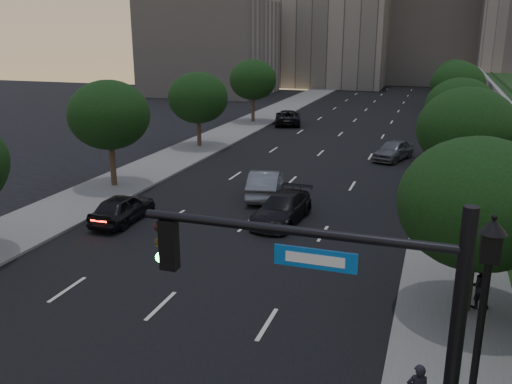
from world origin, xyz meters
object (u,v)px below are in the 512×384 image
(sedan_near_right, at_px, (282,208))
(pedestrian_b, at_px, (479,285))
(pedestrian_c, at_px, (480,228))
(street_lamp, at_px, (479,335))
(sedan_far_right, at_px, (394,150))
(sedan_mid_left, at_px, (265,184))
(sedan_near_left, at_px, (122,208))
(sedan_far_left, at_px, (288,117))

(sedan_near_right, distance_m, pedestrian_b, 11.37)
(pedestrian_b, distance_m, pedestrian_c, 6.37)
(street_lamp, height_order, sedan_far_right, street_lamp)
(street_lamp, bearing_deg, sedan_mid_left, 122.11)
(sedan_far_right, bearing_deg, street_lamp, -62.99)
(street_lamp, bearing_deg, sedan_far_right, 98.50)
(sedan_far_right, height_order, pedestrian_c, pedestrian_c)
(sedan_near_right, xyz_separation_m, sedan_far_right, (4.17, 16.38, 0.05))
(sedan_mid_left, bearing_deg, pedestrian_c, 148.20)
(sedan_mid_left, bearing_deg, street_lamp, 110.84)
(pedestrian_b, bearing_deg, sedan_mid_left, -57.19)
(sedan_near_right, height_order, sedan_far_right, sedan_far_right)
(sedan_far_right, relative_size, pedestrian_b, 2.70)
(street_lamp, relative_size, sedan_near_right, 1.12)
(sedan_near_left, height_order, sedan_far_left, sedan_far_left)
(pedestrian_b, height_order, pedestrian_c, pedestrian_b)
(sedan_near_right, xyz_separation_m, pedestrian_b, (9.09, -6.82, 0.27))
(sedan_near_left, xyz_separation_m, pedestrian_c, (17.26, 2.21, 0.18))
(sedan_mid_left, height_order, sedan_near_right, sedan_mid_left)
(street_lamp, bearing_deg, sedan_far_left, 111.05)
(sedan_near_left, relative_size, sedan_mid_left, 0.88)
(sedan_far_left, xyz_separation_m, sedan_far_right, (12.13, -13.41, 0.00))
(pedestrian_b, bearing_deg, sedan_near_left, -27.39)
(sedan_far_left, height_order, pedestrian_c, pedestrian_c)
(sedan_mid_left, relative_size, pedestrian_b, 2.96)
(sedan_near_right, relative_size, pedestrian_b, 2.97)
(sedan_far_left, relative_size, sedan_far_right, 1.22)
(sedan_far_right, distance_m, pedestrian_b, 23.72)
(sedan_far_left, distance_m, sedan_near_right, 30.84)
(street_lamp, bearing_deg, sedan_near_left, 147.19)
(sedan_near_left, distance_m, pedestrian_c, 17.40)
(sedan_far_right, bearing_deg, sedan_near_left, -103.60)
(sedan_near_left, bearing_deg, pedestrian_b, 165.59)
(sedan_near_left, xyz_separation_m, sedan_far_left, (-0.18, 32.46, 0.03))
(sedan_near_right, relative_size, sedan_far_right, 1.10)
(sedan_far_left, relative_size, pedestrian_c, 3.60)
(street_lamp, relative_size, pedestrian_b, 3.32)
(street_lamp, distance_m, sedan_far_left, 46.14)
(street_lamp, xyz_separation_m, pedestrian_b, (0.50, 6.42, -1.64))
(sedan_near_left, relative_size, sedan_near_right, 0.88)
(street_lamp, relative_size, sedan_far_right, 1.23)
(street_lamp, distance_m, sedan_far_right, 30.00)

